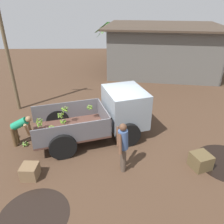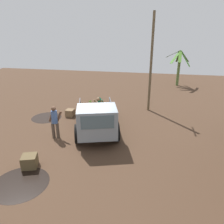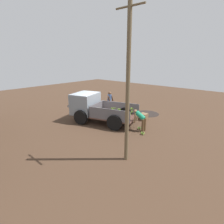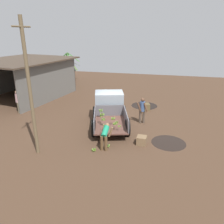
{
  "view_description": "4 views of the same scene",
  "coord_description": "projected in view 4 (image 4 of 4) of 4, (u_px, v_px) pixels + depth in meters",
  "views": [
    {
      "loc": [
        -0.24,
        -7.4,
        5.0
      ],
      "look_at": [
        -0.09,
        0.47,
        0.92
      ],
      "focal_mm": 35.0,
      "sensor_mm": 36.0,
      "label": 1
    },
    {
      "loc": [
        9.59,
        2.9,
        5.36
      ],
      "look_at": [
        -0.32,
        1.02,
        1.43
      ],
      "focal_mm": 35.0,
      "sensor_mm": 36.0,
      "label": 2
    },
    {
      "loc": [
        -8.69,
        8.12,
        4.16
      ],
      "look_at": [
        -1.81,
        0.19,
        0.94
      ],
      "focal_mm": 28.0,
      "sensor_mm": 36.0,
      "label": 3
    },
    {
      "loc": [
        -13.13,
        -3.15,
        5.64
      ],
      "look_at": [
        -1.94,
        -0.35,
        1.4
      ],
      "focal_mm": 35.0,
      "sensor_mm": 36.0,
      "label": 4
    }
  ],
  "objects": [
    {
      "name": "banana_bunch_on_ground_0",
      "position": [
        94.0,
        149.0,
        10.94
      ],
      "size": [
        0.24,
        0.24,
        0.19
      ],
      "color": "#4C4532",
      "rests_on": "ground"
    },
    {
      "name": "ground",
      "position": [
        114.0,
        121.0,
        14.61
      ],
      "size": [
        36.0,
        36.0,
        0.0
      ],
      "primitive_type": "plane",
      "color": "#483223"
    },
    {
      "name": "person_bystander_near_shed",
      "position": [
        18.0,
        101.0,
        15.9
      ],
      "size": [
        0.67,
        0.5,
        1.68
      ],
      "rotation": [
        0.0,
        0.0,
        5.31
      ],
      "color": "brown",
      "rests_on": "ground"
    },
    {
      "name": "cargo_truck",
      "position": [
        109.0,
        107.0,
        14.29
      ],
      "size": [
        4.67,
        3.04,
        1.89
      ],
      "rotation": [
        0.0,
        0.0,
        0.29
      ],
      "color": "brown",
      "rests_on": "ground"
    },
    {
      "name": "person_worker_loading",
      "position": [
        105.0,
        135.0,
        11.04
      ],
      "size": [
        0.82,
        0.61,
        1.22
      ],
      "rotation": [
        0.0,
        0.0,
        -0.02
      ],
      "color": "brown",
      "rests_on": "ground"
    },
    {
      "name": "utility_pole",
      "position": [
        30.0,
        89.0,
        9.74
      ],
      "size": [
        1.2,
        0.16,
        6.29
      ],
      "color": "brown",
      "rests_on": "ground"
    },
    {
      "name": "warehouse_shed",
      "position": [
        27.0,
        69.0,
        19.77
      ],
      "size": [
        9.21,
        8.06,
        3.38
      ],
      "rotation": [
        0.0,
        0.0,
        -0.17
      ],
      "color": "#5E5C57",
      "rests_on": "ground"
    },
    {
      "name": "person_foreground_visitor",
      "position": [
        142.0,
        109.0,
        14.05
      ],
      "size": [
        0.39,
        0.75,
        1.71
      ],
      "rotation": [
        0.0,
        0.0,
        3.21
      ],
      "color": "#4F4135",
      "rests_on": "ground"
    },
    {
      "name": "mud_patch_1",
      "position": [
        144.0,
        106.0,
        17.74
      ],
      "size": [
        2.08,
        2.08,
        0.01
      ],
      "primitive_type": "cylinder",
      "color": "black",
      "rests_on": "ground"
    },
    {
      "name": "mud_patch_0",
      "position": [
        169.0,
        143.0,
        11.8
      ],
      "size": [
        1.85,
        1.85,
        0.01
      ],
      "primitive_type": "cylinder",
      "color": "black",
      "rests_on": "ground"
    },
    {
      "name": "wooden_crate_1",
      "position": [
        146.0,
        107.0,
        16.66
      ],
      "size": [
        0.74,
        0.74,
        0.52
      ],
      "primitive_type": "cube",
      "rotation": [
        0.0,
        0.0,
        1.89
      ],
      "color": "brown",
      "rests_on": "ground"
    },
    {
      "name": "banana_palm_1",
      "position": [
        71.0,
        70.0,
        26.14
      ],
      "size": [
        2.37,
        1.95,
        2.46
      ],
      "color": "#4D643B",
      "rests_on": "ground"
    },
    {
      "name": "banana_palm_4",
      "position": [
        68.0,
        66.0,
        25.95
      ],
      "size": [
        2.77,
        2.66,
        3.37
      ],
      "color": "#677250",
      "rests_on": "ground"
    },
    {
      "name": "banana_bunch_on_ground_1",
      "position": [
        108.0,
        145.0,
        11.34
      ],
      "size": [
        0.24,
        0.23,
        0.18
      ],
      "color": "#423B2B",
      "rests_on": "ground"
    },
    {
      "name": "wooden_crate_0",
      "position": [
        142.0,
        140.0,
        11.58
      ],
      "size": [
        0.53,
        0.53,
        0.45
      ],
      "primitive_type": "cube",
      "rotation": [
        0.0,
        0.0,
        6.23
      ],
      "color": "brown",
      "rests_on": "ground"
    }
  ]
}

